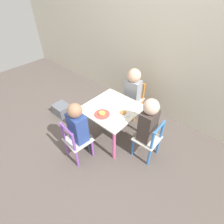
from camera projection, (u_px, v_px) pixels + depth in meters
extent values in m
plane|color=#5B514C|center=(112.00, 134.00, 2.37)|extent=(6.00, 6.00, 0.00)
cube|color=beige|center=(161.00, 16.00, 2.04)|extent=(6.00, 0.06, 2.60)
cube|color=silver|center=(112.00, 108.00, 2.09)|extent=(0.61, 0.61, 0.02)
cylinder|color=#DB3D38|center=(82.00, 123.00, 2.21)|extent=(0.04, 0.04, 0.43)
cylinder|color=#E5599E|center=(114.00, 146.00, 1.93)|extent=(0.04, 0.04, 0.43)
cylinder|color=yellow|center=(110.00, 104.00, 2.53)|extent=(0.04, 0.04, 0.43)
cylinder|color=green|center=(142.00, 121.00, 2.25)|extent=(0.04, 0.04, 0.43)
cube|color=silver|center=(147.00, 138.00, 1.95)|extent=(0.27, 0.27, 0.02)
cylinder|color=#387AD1|center=(143.00, 137.00, 2.15)|extent=(0.03, 0.03, 0.26)
cylinder|color=#387AD1|center=(133.00, 147.00, 2.02)|extent=(0.03, 0.03, 0.26)
cylinder|color=#387AD1|center=(158.00, 145.00, 2.05)|extent=(0.03, 0.03, 0.26)
cylinder|color=#387AD1|center=(149.00, 157.00, 1.92)|extent=(0.03, 0.03, 0.26)
cylinder|color=#387AD1|center=(162.00, 130.00, 1.88)|extent=(0.03, 0.03, 0.26)
cylinder|color=#387AD1|center=(152.00, 141.00, 1.75)|extent=(0.03, 0.03, 0.26)
cylinder|color=#387AD1|center=(159.00, 127.00, 1.74)|extent=(0.03, 0.21, 0.02)
cube|color=silver|center=(78.00, 140.00, 1.93)|extent=(0.29, 0.29, 0.02)
cylinder|color=#8E51BC|center=(92.00, 148.00, 2.01)|extent=(0.03, 0.03, 0.26)
cylinder|color=#8E51BC|center=(82.00, 138.00, 2.13)|extent=(0.03, 0.03, 0.26)
cylinder|color=#8E51BC|center=(77.00, 159.00, 1.90)|extent=(0.03, 0.03, 0.26)
cylinder|color=#8E51BC|center=(67.00, 147.00, 2.02)|extent=(0.03, 0.03, 0.26)
cylinder|color=#8E51BC|center=(74.00, 143.00, 1.74)|extent=(0.03, 0.03, 0.26)
cylinder|color=#8E51BC|center=(63.00, 132.00, 1.86)|extent=(0.03, 0.03, 0.26)
cylinder|color=#8E51BC|center=(66.00, 129.00, 1.73)|extent=(0.21, 0.05, 0.02)
cube|color=silver|center=(133.00, 100.00, 2.51)|extent=(0.28, 0.28, 0.02)
cylinder|color=orange|center=(122.00, 108.00, 2.58)|extent=(0.03, 0.03, 0.26)
cylinder|color=orange|center=(135.00, 114.00, 2.49)|extent=(0.03, 0.03, 0.26)
cylinder|color=orange|center=(130.00, 102.00, 2.72)|extent=(0.03, 0.03, 0.26)
cylinder|color=orange|center=(142.00, 106.00, 2.62)|extent=(0.03, 0.03, 0.26)
cylinder|color=orange|center=(131.00, 87.00, 2.55)|extent=(0.03, 0.03, 0.26)
cylinder|color=orange|center=(144.00, 92.00, 2.46)|extent=(0.03, 0.03, 0.26)
cylinder|color=orange|center=(138.00, 83.00, 2.43)|extent=(0.21, 0.04, 0.02)
cylinder|color=#7A6B5B|center=(139.00, 138.00, 2.12)|extent=(0.07, 0.07, 0.28)
cylinder|color=#7A6B5B|center=(135.00, 143.00, 2.06)|extent=(0.07, 0.07, 0.28)
cube|color=#423833|center=(148.00, 125.00, 1.84)|extent=(0.15, 0.20, 0.36)
sphere|color=beige|center=(151.00, 107.00, 1.68)|extent=(0.16, 0.16, 0.16)
cylinder|color=#38383D|center=(90.00, 144.00, 2.05)|extent=(0.07, 0.07, 0.28)
cylinder|color=#38383D|center=(85.00, 140.00, 2.10)|extent=(0.07, 0.07, 0.28)
cube|color=#2D478E|center=(78.00, 128.00, 1.83)|extent=(0.21, 0.16, 0.33)
sphere|color=#A37556|center=(75.00, 111.00, 1.68)|extent=(0.15, 0.15, 0.15)
cylinder|color=#38383D|center=(125.00, 110.00, 2.55)|extent=(0.07, 0.07, 0.28)
cylinder|color=#38383D|center=(131.00, 112.00, 2.50)|extent=(0.07, 0.07, 0.28)
cube|color=#999EA8|center=(133.00, 91.00, 2.40)|extent=(0.21, 0.16, 0.31)
sphere|color=#DBB293|center=(134.00, 75.00, 2.25)|extent=(0.18, 0.18, 0.18)
cylinder|color=white|center=(123.00, 113.00, 1.99)|extent=(0.15, 0.15, 0.01)
cylinder|color=#D6843D|center=(123.00, 112.00, 1.98)|extent=(0.07, 0.07, 0.02)
cylinder|color=#E54C47|center=(102.00, 114.00, 1.98)|extent=(0.18, 0.18, 0.01)
cylinder|color=gold|center=(102.00, 113.00, 1.97)|extent=(0.08, 0.08, 0.02)
cube|color=slate|center=(62.00, 110.00, 2.65)|extent=(0.24, 0.20, 0.16)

